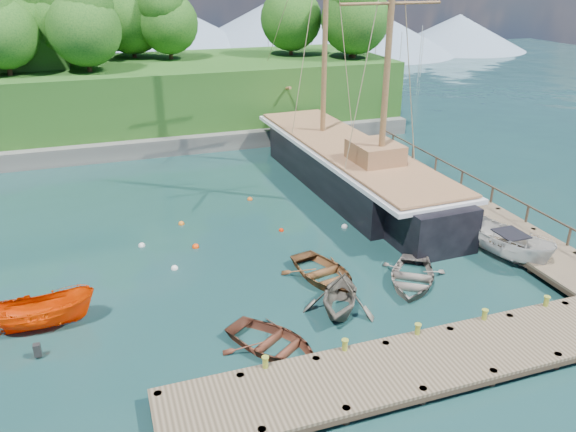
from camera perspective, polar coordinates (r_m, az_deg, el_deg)
name	(u,v)px	position (r m, az deg, el deg)	size (l,w,h in m)	color
ground	(318,290)	(25.54, 3.05, -7.51)	(160.00, 160.00, 0.00)	#14322E
dock_near	(437,360)	(21.40, 14.91, -13.93)	(20.00, 3.20, 1.10)	#4A3E2D
dock_east	(449,196)	(36.01, 16.07, 1.95)	(3.20, 24.00, 1.10)	#4A3E2D
bollard_0	(266,381)	(20.53, -2.28, -16.41)	(0.26, 0.26, 0.45)	olive
bollard_1	(344,363)	(21.37, 5.70, -14.66)	(0.26, 0.26, 0.45)	olive
bollard_2	(416,347)	(22.57, 12.84, -12.84)	(0.26, 0.26, 0.45)	olive
bollard_3	(482,332)	(24.10, 19.08, -11.07)	(0.26, 0.26, 0.45)	olive
bollard_4	(543,318)	(25.88, 24.46, -9.42)	(0.26, 0.26, 0.45)	olive
rowboat_0	(273,349)	(21.94, -1.49, -13.36)	(2.86, 4.00, 0.83)	#54291B
rowboat_1	(339,311)	(24.16, 5.23, -9.59)	(3.06, 3.55, 1.87)	#615B4F
rowboat_2	(324,279)	(26.37, 3.69, -6.44)	(3.05, 4.27, 0.88)	brown
rowboat_3	(411,283)	(26.61, 12.39, -6.70)	(3.00, 4.20, 0.87)	slate
motorboat_orange	(45,327)	(25.08, -23.48, -10.34)	(1.57, 4.18, 1.61)	#EC3D00
cabin_boat_white	(507,259)	(30.10, 21.32, -4.11)	(1.83, 4.87, 1.88)	silver
schooner	(348,169)	(37.32, 6.10, 4.75)	(6.02, 28.61, 21.15)	black
mooring_buoy_0	(175,269)	(27.72, -11.45, -5.29)	(0.35, 0.35, 0.35)	silver
mooring_buoy_1	(196,247)	(29.60, -9.36, -3.16)	(0.37, 0.37, 0.37)	#EA3D07
mooring_buoy_2	(281,231)	(31.02, -0.69, -1.51)	(0.28, 0.28, 0.28)	red
mooring_buoy_3	(345,227)	(31.58, 5.76, -1.16)	(0.37, 0.37, 0.37)	silver
mooring_buoy_4	(181,224)	(32.37, -10.78, -0.83)	(0.34, 0.34, 0.34)	orange
mooring_buoy_5	(250,200)	(35.27, -3.89, 1.65)	(0.34, 0.34, 0.34)	#D15D1B
mooring_buoy_6	(142,246)	(30.30, -14.63, -2.99)	(0.36, 0.36, 0.36)	silver
headland	(35,71)	(52.32, -24.35, 13.26)	(51.00, 19.31, 12.90)	#474744
distant_ridge	(175,33)	(91.50, -11.42, 17.73)	(117.00, 40.00, 10.00)	#728CA5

